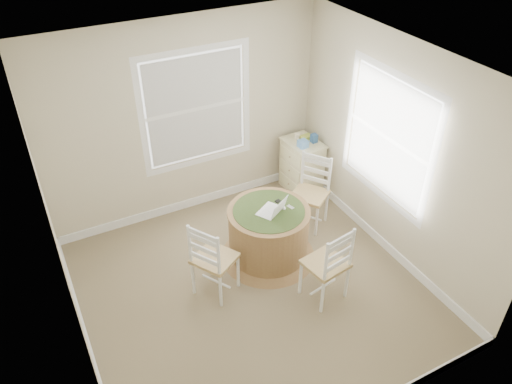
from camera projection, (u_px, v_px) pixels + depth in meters
room at (258, 184)px, 5.07m from camera, size 3.64×3.64×2.64m
round_table at (268, 231)px, 5.89m from camera, size 1.14×1.14×0.69m
chair_left at (215, 258)px, 5.37m from camera, size 0.56×0.57×0.95m
chair_near at (325, 263)px, 5.31m from camera, size 0.48×0.47×0.95m
chair_right at (310, 194)px, 6.33m from camera, size 0.57×0.57×0.95m
laptop at (272, 210)px, 5.67m from camera, size 0.39×0.38×0.21m
mouse at (283, 208)px, 5.75m from camera, size 0.07×0.10×0.03m
phone at (290, 207)px, 5.76m from camera, size 0.07×0.10×0.02m
keys at (278, 201)px, 5.85m from camera, size 0.07×0.06×0.02m
corner_chest at (302, 166)px, 7.05m from camera, size 0.47×0.61×0.77m
tissue_box at (303, 144)px, 6.69m from camera, size 0.13×0.13×0.10m
box_yellow at (306, 137)px, 6.88m from camera, size 0.16×0.11×0.06m
box_blue at (314, 138)px, 6.80m from camera, size 0.09×0.09×0.12m
cup_cream at (297, 136)px, 6.87m from camera, size 0.07×0.07×0.09m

